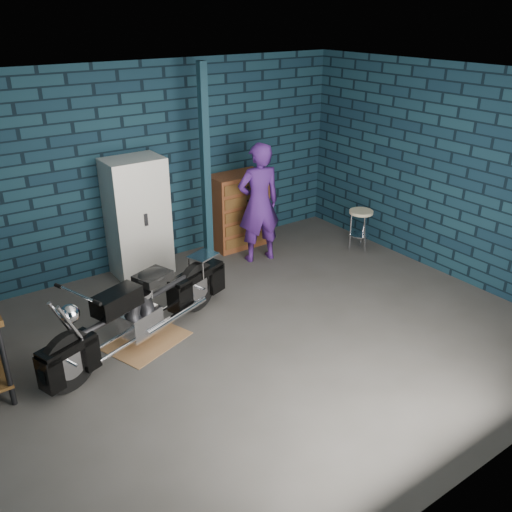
{
  "coord_description": "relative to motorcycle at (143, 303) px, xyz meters",
  "views": [
    {
      "loc": [
        -2.89,
        -4.06,
        3.29
      ],
      "look_at": [
        0.19,
        0.3,
        0.83
      ],
      "focal_mm": 38.0,
      "sensor_mm": 36.0,
      "label": 1
    }
  ],
  "objects": [
    {
      "name": "ground",
      "position": [
        1.01,
        -0.65,
        -0.47
      ],
      "size": [
        6.0,
        6.0,
        0.0
      ],
      "primitive_type": "plane",
      "color": "#464341",
      "rests_on": "ground"
    },
    {
      "name": "support_post",
      "position": [
        1.56,
        1.3,
        0.88
      ],
      "size": [
        0.1,
        0.1,
        2.7
      ],
      "primitive_type": "cube",
      "color": "#122E3B",
      "rests_on": "ground"
    },
    {
      "name": "room_walls",
      "position": [
        1.01,
        -0.09,
        1.43
      ],
      "size": [
        6.02,
        5.01,
        2.71
      ],
      "color": "#0F2332",
      "rests_on": "ground"
    },
    {
      "name": "locker",
      "position": [
        0.68,
        1.58,
        0.32
      ],
      "size": [
        0.74,
        0.53,
        1.58
      ],
      "primitive_type": "cube",
      "color": "silver",
      "rests_on": "ground"
    },
    {
      "name": "shop_stool",
      "position": [
        3.6,
        0.41,
        -0.16
      ],
      "size": [
        0.44,
        0.44,
        0.62
      ],
      "primitive_type": null,
      "rotation": [
        0.0,
        0.0,
        0.34
      ],
      "color": "beige",
      "rests_on": "ground"
    },
    {
      "name": "motorcycle",
      "position": [
        0.0,
        0.0,
        0.0
      ],
      "size": [
        2.2,
        1.26,
        0.94
      ],
      "primitive_type": null,
      "rotation": [
        0.0,
        0.0,
        0.34
      ],
      "color": "black",
      "rests_on": "ground"
    },
    {
      "name": "drip_mat",
      "position": [
        0.0,
        0.0,
        -0.47
      ],
      "size": [
        0.98,
        0.86,
        0.01
      ],
      "primitive_type": "cube",
      "rotation": [
        0.0,
        0.0,
        0.34
      ],
      "color": "olive",
      "rests_on": "ground"
    },
    {
      "name": "person",
      "position": [
        2.22,
        1.02,
        0.37
      ],
      "size": [
        0.68,
        0.52,
        1.68
      ],
      "primitive_type": "imported",
      "rotation": [
        0.0,
        0.0,
        2.94
      ],
      "color": "#461E72",
      "rests_on": "ground"
    },
    {
      "name": "tool_chest",
      "position": [
        2.26,
        1.58,
        0.08
      ],
      "size": [
        0.83,
        0.46,
        1.1
      ],
      "primitive_type": "cube",
      "color": "brown",
      "rests_on": "ground"
    }
  ]
}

